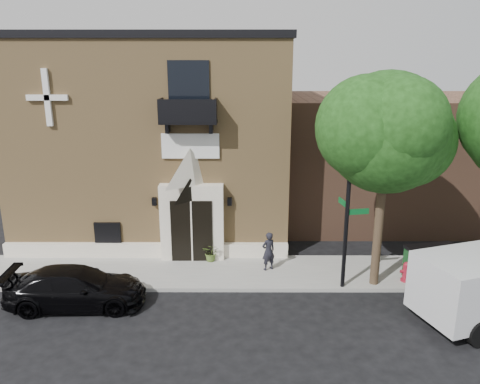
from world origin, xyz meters
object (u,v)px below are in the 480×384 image
at_px(dumpster, 433,263).
at_px(fire_hydrant, 406,272).
at_px(street_sign, 347,214).
at_px(black_sedan, 76,287).
at_px(pedestrian_near, 268,251).

bearing_deg(dumpster, fire_hydrant, 179.86).
xyz_separation_m(street_sign, fire_hydrant, (2.45, 0.40, -2.42)).
bearing_deg(fire_hydrant, black_sedan, -172.41).
xyz_separation_m(black_sedan, street_sign, (9.44, 1.18, 2.27)).
bearing_deg(fire_hydrant, street_sign, -170.68).
bearing_deg(dumpster, pedestrian_near, 161.04).
relative_size(dumpster, pedestrian_near, 1.34).
relative_size(street_sign, pedestrian_near, 3.54).
height_order(street_sign, dumpster, street_sign).
height_order(black_sedan, fire_hydrant, black_sedan).
xyz_separation_m(street_sign, pedestrian_near, (-2.68, 1.40, -2.02)).
xyz_separation_m(fire_hydrant, pedestrian_near, (-5.14, 1.00, 0.40)).
bearing_deg(fire_hydrant, dumpster, 11.63).
relative_size(street_sign, fire_hydrant, 7.16).
xyz_separation_m(dumpster, pedestrian_near, (-6.19, 0.78, 0.15)).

